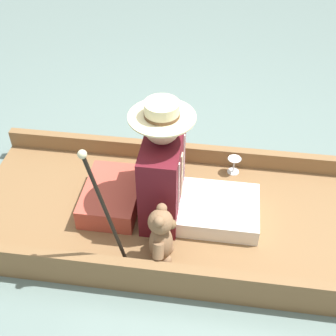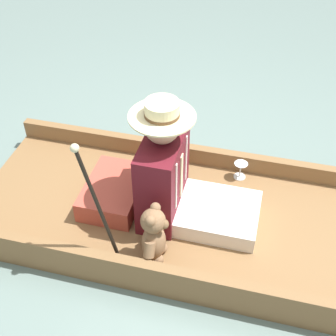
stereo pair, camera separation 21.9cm
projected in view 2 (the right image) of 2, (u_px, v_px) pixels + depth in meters
name	position (u px, v px, depth m)	size (l,w,h in m)	color
ground_plane	(187.00, 226.00, 2.92)	(16.00, 16.00, 0.00)	slate
punt_boat	(187.00, 219.00, 2.88)	(1.08, 2.65, 0.22)	brown
seat_cushion	(114.00, 192.00, 2.90)	(0.48, 0.34, 0.14)	#B24738
seated_person	(177.00, 180.00, 2.69)	(0.45, 0.76, 0.79)	white
teddy_bear	(154.00, 236.00, 2.50)	(0.26, 0.15, 0.37)	#846042
wine_glass	(241.00, 167.00, 3.05)	(0.09, 0.09, 0.12)	silver
walking_cane	(95.00, 198.00, 2.30)	(0.04, 0.20, 0.79)	black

